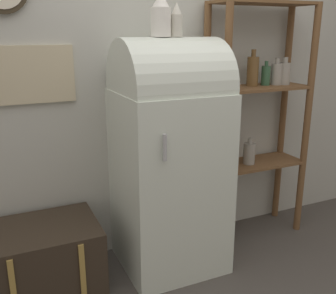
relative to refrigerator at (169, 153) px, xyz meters
The scene contains 7 objects.
ground_plane 0.82m from the refrigerator, 89.99° to the right, with size 12.00×12.00×0.00m, color #4C4742.
wall_back 0.66m from the refrigerator, 90.96° to the left, with size 7.00×0.09×2.70m.
refrigerator is the anchor object (origin of this frame).
suitcase_trunk 1.00m from the refrigerator, behind, with size 0.66×0.51×0.42m.
shelf_unit 0.81m from the refrigerator, ahead, with size 0.76×0.32×1.71m.
vase_left 0.83m from the refrigerator, behind, with size 0.12×0.12×0.25m.
vase_center 0.80m from the refrigerator, ahead, with size 0.07×0.07×0.19m.
Camera 1 is at (-0.99, -1.91, 1.52)m, focal length 42.00 mm.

